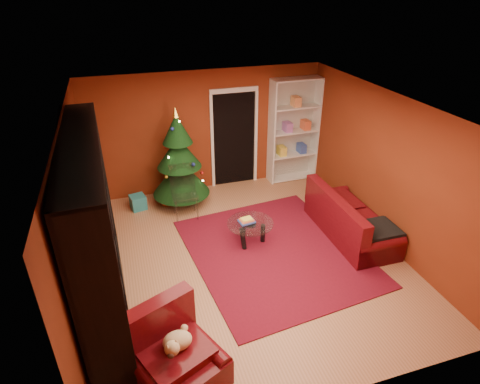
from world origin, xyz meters
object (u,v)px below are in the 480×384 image
object	(u,v)px
media_unit	(95,231)
christmas_tree	(179,159)
gift_box_teal	(138,202)
coffee_table	(250,232)
sofa	(352,215)
gift_box_red	(168,199)
armchair	(177,357)
dog	(177,341)
rug	(275,251)
acrylic_chair	(185,196)
white_bookshelf	(294,131)

from	to	relation	value
media_unit	christmas_tree	bearing A→B (deg)	56.66
gift_box_teal	coffee_table	size ratio (longest dim) A/B	0.36
media_unit	coffee_table	world-z (taller)	media_unit
sofa	gift_box_red	bearing A→B (deg)	54.87
gift_box_teal	gift_box_red	xyz separation A→B (m)	(0.62, 0.03, -0.04)
christmas_tree	armchair	xyz separation A→B (m)	(-0.78, -4.17, -0.61)
christmas_tree	dog	world-z (taller)	christmas_tree
dog	sofa	xyz separation A→B (m)	(3.50, 2.03, -0.16)
rug	dog	size ratio (longest dim) A/B	8.02
media_unit	sofa	size ratio (longest dim) A/B	1.66
armchair	acrylic_chair	world-z (taller)	acrylic_chair
media_unit	armchair	xyz separation A→B (m)	(0.76, -1.59, -0.87)
rug	gift_box_teal	distance (m)	3.08
gift_box_teal	media_unit	bearing A→B (deg)	-103.85
rug	sofa	xyz separation A→B (m)	(1.52, 0.09, 0.42)
christmas_tree	gift_box_teal	distance (m)	1.25
coffee_table	armchair	bearing A→B (deg)	-125.20
rug	gift_box_teal	bearing A→B (deg)	133.72
gift_box_red	white_bookshelf	xyz separation A→B (m)	(2.96, 0.34, 1.06)
media_unit	armchair	world-z (taller)	media_unit
sofa	coffee_table	bearing A→B (deg)	80.83
gift_box_teal	white_bookshelf	distance (m)	3.74
white_bookshelf	armchair	size ratio (longest dim) A/B	2.38
coffee_table	gift_box_red	bearing A→B (deg)	122.76
gift_box_red	armchair	distance (m)	4.29
acrylic_chair	white_bookshelf	bearing A→B (deg)	22.13
dog	white_bookshelf	bearing A→B (deg)	28.92
media_unit	gift_box_teal	xyz separation A→B (m)	(0.65, 2.63, -1.12)
acrylic_chair	dog	bearing A→B (deg)	-99.56
christmas_tree	gift_box_teal	bearing A→B (deg)	176.74
sofa	acrylic_chair	bearing A→B (deg)	61.61
acrylic_chair	sofa	bearing A→B (deg)	-26.57
sofa	acrylic_chair	distance (m)	3.16
armchair	acrylic_chair	xyz separation A→B (m)	(0.76, 3.61, 0.09)
white_bookshelf	armchair	distance (m)	5.80
white_bookshelf	armchair	world-z (taller)	white_bookshelf
sofa	dog	bearing A→B (deg)	120.36
media_unit	rug	bearing A→B (deg)	6.02
media_unit	coffee_table	distance (m)	2.79
rug	sofa	world-z (taller)	sofa
christmas_tree	dog	bearing A→B (deg)	-100.48
white_bookshelf	gift_box_red	bearing A→B (deg)	-174.65
acrylic_chair	christmas_tree	bearing A→B (deg)	89.69
white_bookshelf	gift_box_teal	bearing A→B (deg)	-175.37
gift_box_teal	dog	world-z (taller)	dog
gift_box_red	armchair	bearing A→B (deg)	-96.75
sofa	acrylic_chair	xyz separation A→B (m)	(-2.77, 1.52, 0.05)
dog	acrylic_chair	xyz separation A→B (m)	(0.74, 3.54, -0.11)
gift_box_red	armchair	xyz separation A→B (m)	(-0.50, -4.25, 0.29)
armchair	gift_box_teal	bearing A→B (deg)	67.69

